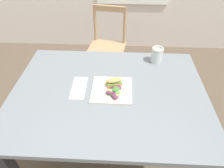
% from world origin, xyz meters
% --- Properties ---
extents(ground_plane, '(8.24, 8.24, 0.00)m').
position_xyz_m(ground_plane, '(0.00, 0.00, 0.00)').
color(ground_plane, brown).
extents(dining_table, '(1.26, 0.97, 0.74)m').
position_xyz_m(dining_table, '(0.01, 0.04, 0.62)').
color(dining_table, slate).
rests_on(dining_table, ground).
extents(chair_wooden_far, '(0.46, 0.46, 0.87)m').
position_xyz_m(chair_wooden_far, '(-0.09, 1.11, 0.45)').
color(chair_wooden_far, tan).
rests_on(chair_wooden_far, ground).
extents(plate_lunch, '(0.26, 0.26, 0.01)m').
position_xyz_m(plate_lunch, '(0.03, 0.05, 0.74)').
color(plate_lunch, beige).
rests_on(plate_lunch, dining_table).
extents(sandwich_half_front, '(0.11, 0.09, 0.06)m').
position_xyz_m(sandwich_half_front, '(0.04, 0.09, 0.78)').
color(sandwich_half_front, tan).
rests_on(sandwich_half_front, plate_lunch).
extents(salad_mixed_greens, '(0.10, 0.14, 0.04)m').
position_xyz_m(salad_mixed_greens, '(0.05, 0.01, 0.77)').
color(salad_mixed_greens, '#4C2338').
rests_on(salad_mixed_greens, plate_lunch).
extents(napkin_folded, '(0.10, 0.22, 0.00)m').
position_xyz_m(napkin_folded, '(-0.19, 0.06, 0.74)').
color(napkin_folded, silver).
rests_on(napkin_folded, dining_table).
extents(fork_on_napkin, '(0.03, 0.19, 0.00)m').
position_xyz_m(fork_on_napkin, '(-0.19, 0.08, 0.75)').
color(fork_on_napkin, silver).
rests_on(fork_on_napkin, napkin_folded).
extents(mason_jar_iced_tea, '(0.09, 0.09, 0.12)m').
position_xyz_m(mason_jar_iced_tea, '(0.35, 0.40, 0.79)').
color(mason_jar_iced_tea, '#995623').
rests_on(mason_jar_iced_tea, dining_table).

